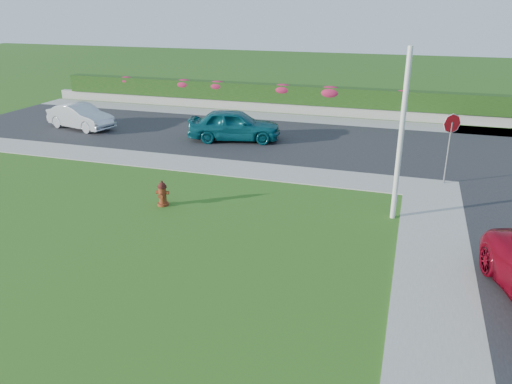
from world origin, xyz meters
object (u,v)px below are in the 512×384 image
(sedan_teal, at_px, (234,125))
(utility_pole, at_px, (401,137))
(sedan_silver, at_px, (81,116))
(fire_hydrant, at_px, (162,194))
(stop_sign, at_px, (451,132))

(sedan_teal, xyz_separation_m, utility_pole, (8.07, -7.33, 1.86))
(sedan_silver, bearing_deg, utility_pole, -98.71)
(fire_hydrant, height_order, sedan_silver, sedan_silver)
(sedan_silver, xyz_separation_m, stop_sign, (18.51, -3.25, 1.33))
(fire_hydrant, distance_m, sedan_teal, 8.68)
(fire_hydrant, xyz_separation_m, utility_pole, (7.53, 1.32, 2.25))
(fire_hydrant, bearing_deg, utility_pole, 0.62)
(utility_pole, xyz_separation_m, stop_sign, (1.67, 3.86, -0.64))
(sedan_teal, xyz_separation_m, sedan_silver, (-8.77, -0.22, -0.11))
(fire_hydrant, bearing_deg, sedan_teal, 84.30)
(sedan_teal, height_order, utility_pole, utility_pole)
(stop_sign, bearing_deg, sedan_teal, 149.03)
(sedan_silver, relative_size, stop_sign, 1.47)
(sedan_teal, bearing_deg, stop_sign, -123.10)
(fire_hydrant, bearing_deg, sedan_silver, 128.53)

